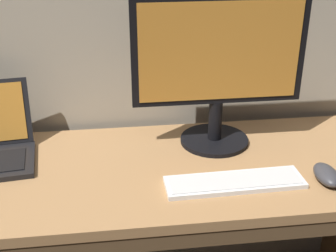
# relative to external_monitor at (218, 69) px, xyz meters

# --- Properties ---
(desk) EXTENTS (1.78, 0.59, 0.74)m
(desk) POSITION_rel_external_monitor_xyz_m (-0.30, -0.14, -0.47)
(desk) COLOR #A87A4C
(desk) RESTS_ON ground
(external_monitor) EXTENTS (0.56, 0.23, 0.50)m
(external_monitor) POSITION_rel_external_monitor_xyz_m (0.00, 0.00, 0.00)
(external_monitor) COLOR black
(external_monitor) RESTS_ON desk
(wired_keyboard) EXTENTS (0.41, 0.12, 0.02)m
(wired_keyboard) POSITION_rel_external_monitor_xyz_m (0.00, -0.26, -0.26)
(wired_keyboard) COLOR white
(wired_keyboard) RESTS_ON desk
(computer_mouse) EXTENTS (0.07, 0.13, 0.04)m
(computer_mouse) POSITION_rel_external_monitor_xyz_m (0.27, -0.28, -0.25)
(computer_mouse) COLOR #38383D
(computer_mouse) RESTS_ON desk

